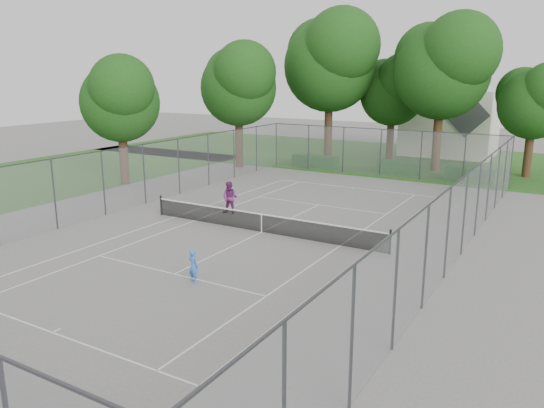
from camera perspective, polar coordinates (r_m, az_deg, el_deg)
The scene contains 17 objects.
ground at distance 25.70m, azimuth -1.13°, elevation -3.06°, with size 120.00×120.00×0.00m, color slate.
grass_far at distance 49.25m, azimuth 14.95°, elevation 4.65°, with size 60.00×20.00×0.00m, color #204D16.
court_markings at distance 25.70m, azimuth -1.13°, elevation -3.05°, with size 11.03×23.83×0.01m.
tennis_net at distance 25.56m, azimuth -1.14°, elevation -1.96°, with size 12.87×0.10×1.10m.
perimeter_fence at distance 25.23m, azimuth -1.15°, elevation 0.88°, with size 18.08×34.08×3.52m.
tree_far_left at distance 46.12m, azimuth 6.34°, elevation 15.36°, with size 8.86×8.09×12.74m.
tree_far_midleft at distance 47.37m, azimuth 12.93°, elevation 12.09°, with size 6.39×5.83×9.18m.
tree_far_midright at distance 43.35m, azimuth 17.99°, elevation 14.16°, with size 8.30×7.58×11.94m.
tree_far_right at distance 43.18m, azimuth 26.49°, elevation 10.12°, with size 5.81×5.31×8.35m.
tree_side_back at distance 43.23m, azimuth -3.60°, elevation 13.03°, with size 6.97×6.36×10.02m.
tree_side_front at distance 37.61m, azimuth -16.05°, elevation 11.09°, with size 6.09×5.56×8.75m.
hedge_left at distance 43.93m, azimuth 4.66°, elevation 4.62°, with size 3.76×1.13×0.94m, color #164718.
hedge_mid at distance 41.74m, azimuth 13.43°, elevation 3.85°, with size 3.19×0.91×1.00m, color #164718.
hedge_right at distance 40.24m, azimuth 20.55°, elevation 2.99°, with size 3.37×1.23×1.01m, color #164718.
house at distance 52.66m, azimuth 18.66°, elevation 9.36°, with size 8.01×6.21×9.97m.
girl_player at distance 19.72m, azimuth -8.44°, elevation -6.59°, with size 0.46×0.30×1.27m, color blue.
woman_player at distance 28.93m, azimuth -4.55°, elevation 0.66°, with size 0.87×0.68×1.79m, color #65215B.
Camera 1 is at (12.89, -20.94, 7.47)m, focal length 35.00 mm.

